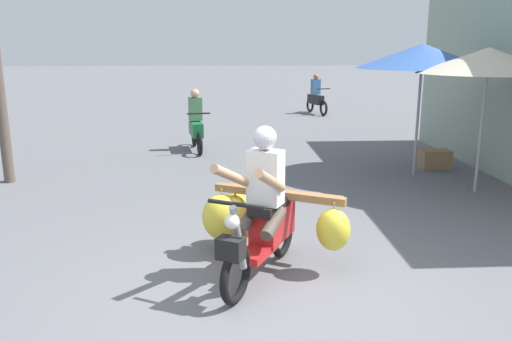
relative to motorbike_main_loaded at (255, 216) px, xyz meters
name	(u,v)px	position (x,y,z in m)	size (l,w,h in m)	color
ground_plane	(272,305)	(0.10, -0.96, -0.55)	(120.00, 120.00, 0.00)	slate
motorbike_main_loaded	(255,216)	(0.00, 0.00, 0.00)	(1.69, 1.94, 1.58)	black
motorbike_distant_ahead_left	(316,98)	(2.86, 12.80, 0.02)	(0.65, 1.58, 1.40)	black
motorbike_distant_ahead_right	(196,126)	(-1.00, 6.42, 0.02)	(0.55, 1.61, 1.40)	black
market_umbrella_near_shop	(422,56)	(3.18, 3.84, 1.62)	(2.34, 2.34, 2.39)	#99999E
market_umbrella_further_along	(488,61)	(3.80, 2.68, 1.57)	(2.18, 2.18, 2.33)	#99999E
produce_crate	(435,159)	(3.79, 4.37, -0.37)	(0.56, 0.40, 0.36)	olive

